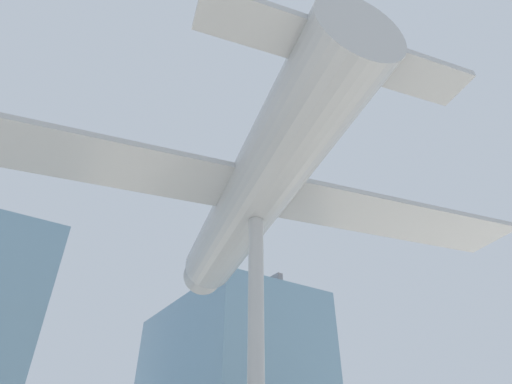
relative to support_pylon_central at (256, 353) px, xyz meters
name	(u,v)px	position (x,y,z in m)	size (l,w,h in m)	color
support_pylon_central	(256,353)	(0.00, 0.00, 0.00)	(0.44, 0.44, 7.83)	#999EA3
suspended_airplane	(253,197)	(0.07, 0.31, 4.99)	(20.01, 14.55, 3.04)	#93999E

